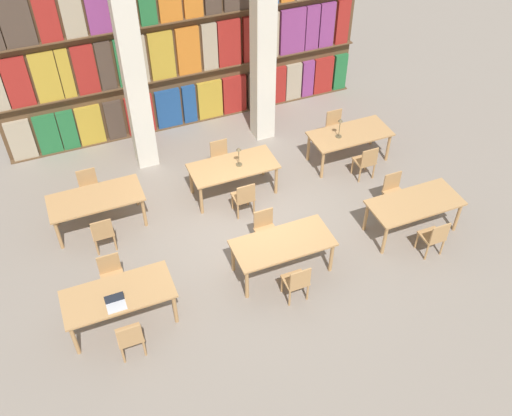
# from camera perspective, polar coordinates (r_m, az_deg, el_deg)

# --- Properties ---
(ground_plane) EXTENTS (40.00, 40.00, 0.00)m
(ground_plane) POSITION_cam_1_polar(r_m,az_deg,el_deg) (11.88, -0.23, -2.09)
(ground_plane) COLOR gray
(bookshelf_bank) EXTENTS (9.01, 0.35, 5.50)m
(bookshelf_bank) POSITION_cam_1_polar(r_m,az_deg,el_deg) (13.78, -7.36, 17.86)
(bookshelf_bank) COLOR brown
(bookshelf_bank) RESTS_ON ground_plane
(pillar_left) EXTENTS (0.47, 0.47, 6.00)m
(pillar_left) POSITION_cam_1_polar(r_m,az_deg,el_deg) (12.28, -12.64, 15.74)
(pillar_left) COLOR silver
(pillar_left) RESTS_ON ground_plane
(pillar_center) EXTENTS (0.47, 0.47, 6.00)m
(pillar_center) POSITION_cam_1_polar(r_m,az_deg,el_deg) (13.02, 0.73, 18.32)
(pillar_center) COLOR silver
(pillar_center) RESTS_ON ground_plane
(reading_table_0) EXTENTS (1.88, 0.88, 0.77)m
(reading_table_0) POSITION_cam_1_polar(r_m,az_deg,el_deg) (10.09, -13.58, -8.62)
(reading_table_0) COLOR tan
(reading_table_0) RESTS_ON ground_plane
(chair_0) EXTENTS (0.42, 0.40, 0.87)m
(chair_0) POSITION_cam_1_polar(r_m,az_deg,el_deg) (9.81, -12.48, -12.50)
(chair_0) COLOR tan
(chair_0) RESTS_ON ground_plane
(chair_1) EXTENTS (0.42, 0.40, 0.87)m
(chair_1) POSITION_cam_1_polar(r_m,az_deg,el_deg) (10.73, -14.21, -6.51)
(chair_1) COLOR tan
(chair_1) RESTS_ON ground_plane
(laptop) EXTENTS (0.32, 0.22, 0.21)m
(laptop) POSITION_cam_1_polar(r_m,az_deg,el_deg) (9.83, -13.83, -9.31)
(laptop) COLOR silver
(laptop) RESTS_ON reading_table_0
(reading_table_1) EXTENTS (1.88, 0.88, 0.77)m
(reading_table_1) POSITION_cam_1_polar(r_m,az_deg,el_deg) (10.61, 2.69, -3.77)
(reading_table_1) COLOR tan
(reading_table_1) RESTS_ON ground_plane
(chair_2) EXTENTS (0.42, 0.40, 0.87)m
(chair_2) POSITION_cam_1_polar(r_m,az_deg,el_deg) (10.33, 4.11, -7.33)
(chair_2) COLOR tan
(chair_2) RESTS_ON ground_plane
(chair_3) EXTENTS (0.42, 0.40, 0.87)m
(chair_3) POSITION_cam_1_polar(r_m,az_deg,el_deg) (11.21, 0.96, -2.10)
(chair_3) COLOR tan
(chair_3) RESTS_ON ground_plane
(reading_table_2) EXTENTS (1.88, 0.88, 0.77)m
(reading_table_2) POSITION_cam_1_polar(r_m,az_deg,el_deg) (11.83, 15.58, 0.27)
(reading_table_2) COLOR tan
(reading_table_2) RESTS_ON ground_plane
(chair_4) EXTENTS (0.42, 0.40, 0.87)m
(chair_4) POSITION_cam_1_polar(r_m,az_deg,el_deg) (11.59, 17.38, -2.74)
(chair_4) COLOR tan
(chair_4) RESTS_ON ground_plane
(chair_5) EXTENTS (0.42, 0.40, 0.87)m
(chair_5) POSITION_cam_1_polar(r_m,az_deg,el_deg) (12.39, 13.60, 1.63)
(chair_5) COLOR tan
(chair_5) RESTS_ON ground_plane
(reading_table_3) EXTENTS (1.88, 0.88, 0.77)m
(reading_table_3) POSITION_cam_1_polar(r_m,az_deg,el_deg) (11.94, -15.72, 0.71)
(reading_table_3) COLOR tan
(reading_table_3) RESTS_ON ground_plane
(chair_6) EXTENTS (0.42, 0.40, 0.87)m
(chair_6) POSITION_cam_1_polar(r_m,az_deg,el_deg) (11.54, -15.08, -2.35)
(chair_6) COLOR tan
(chair_6) RESTS_ON ground_plane
(chair_7) EXTENTS (0.42, 0.40, 0.87)m
(chair_7) POSITION_cam_1_polar(r_m,az_deg,el_deg) (12.64, -16.31, 1.96)
(chair_7) COLOR tan
(chair_7) RESTS_ON ground_plane
(reading_table_4) EXTENTS (1.88, 0.88, 0.77)m
(reading_table_4) POSITION_cam_1_polar(r_m,az_deg,el_deg) (12.30, -2.29, 3.96)
(reading_table_4) COLOR tan
(reading_table_4) RESTS_ON ground_plane
(chair_8) EXTENTS (0.42, 0.40, 0.87)m
(chair_8) POSITION_cam_1_polar(r_m,az_deg,el_deg) (11.90, -1.20, 1.10)
(chair_8) COLOR tan
(chair_8) RESTS_ON ground_plane
(chair_9) EXTENTS (0.42, 0.40, 0.87)m
(chair_9) POSITION_cam_1_polar(r_m,az_deg,el_deg) (12.96, -3.54, 5.03)
(chair_9) COLOR tan
(chair_9) RESTS_ON ground_plane
(desk_lamp_0) EXTENTS (0.14, 0.14, 0.46)m
(desk_lamp_0) POSITION_cam_1_polar(r_m,az_deg,el_deg) (12.06, -1.74, 5.49)
(desk_lamp_0) COLOR brown
(desk_lamp_0) RESTS_ON reading_table_4
(reading_table_5) EXTENTS (1.88, 0.88, 0.77)m
(reading_table_5) POSITION_cam_1_polar(r_m,az_deg,el_deg) (13.41, 9.36, 7.10)
(reading_table_5) COLOR tan
(reading_table_5) RESTS_ON ground_plane
(chair_10) EXTENTS (0.42, 0.40, 0.87)m
(chair_10) POSITION_cam_1_polar(r_m,az_deg,el_deg) (13.08, 10.92, 4.63)
(chair_10) COLOR tan
(chair_10) RESTS_ON ground_plane
(chair_11) EXTENTS (0.42, 0.40, 0.87)m
(chair_11) POSITION_cam_1_polar(r_m,az_deg,el_deg) (14.05, 7.95, 8.03)
(chair_11) COLOR tan
(chair_11) RESTS_ON ground_plane
(desk_lamp_1) EXTENTS (0.14, 0.14, 0.48)m
(desk_lamp_1) POSITION_cam_1_polar(r_m,az_deg,el_deg) (13.02, 8.39, 8.24)
(desk_lamp_1) COLOR brown
(desk_lamp_1) RESTS_ON reading_table_5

